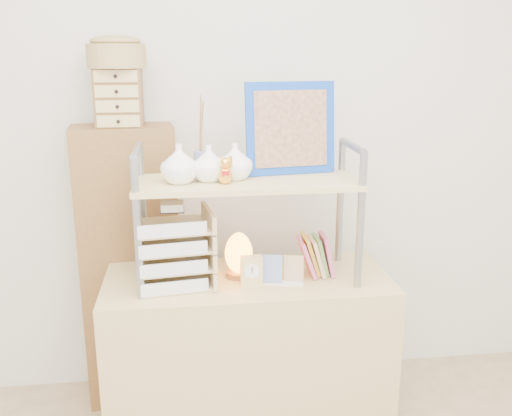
{
  "coord_description": "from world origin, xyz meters",
  "views": [
    {
      "loc": [
        -0.24,
        -1.02,
        1.68
      ],
      "look_at": [
        0.04,
        1.2,
        1.05
      ],
      "focal_mm": 40.0,
      "sensor_mm": 36.0,
      "label": 1
    }
  ],
  "objects_px": {
    "desk": "(248,357)",
    "cabinet": "(130,268)",
    "letter_tray": "(174,252)",
    "salt_lamp": "(239,254)"
  },
  "relations": [
    {
      "from": "desk",
      "to": "cabinet",
      "type": "distance_m",
      "value": 0.71
    },
    {
      "from": "letter_tray",
      "to": "cabinet",
      "type": "bearing_deg",
      "value": 118.88
    },
    {
      "from": "salt_lamp",
      "to": "desk",
      "type": "bearing_deg",
      "value": -26.64
    },
    {
      "from": "salt_lamp",
      "to": "letter_tray",
      "type": "bearing_deg",
      "value": -169.87
    },
    {
      "from": "letter_tray",
      "to": "salt_lamp",
      "type": "bearing_deg",
      "value": 10.13
    },
    {
      "from": "desk",
      "to": "cabinet",
      "type": "relative_size",
      "value": 0.89
    },
    {
      "from": "desk",
      "to": "cabinet",
      "type": "bearing_deg",
      "value": 144.64
    },
    {
      "from": "cabinet",
      "to": "letter_tray",
      "type": "height_order",
      "value": "cabinet"
    },
    {
      "from": "letter_tray",
      "to": "salt_lamp",
      "type": "xyz_separation_m",
      "value": [
        0.27,
        0.05,
        -0.04
      ]
    },
    {
      "from": "letter_tray",
      "to": "salt_lamp",
      "type": "distance_m",
      "value": 0.27
    }
  ]
}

